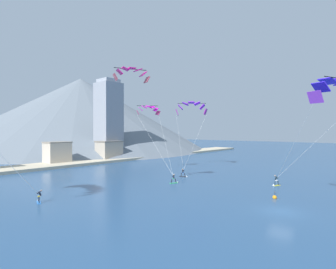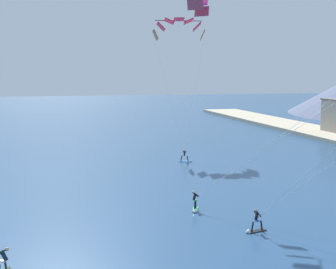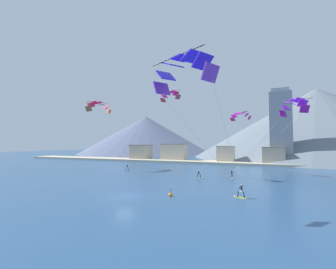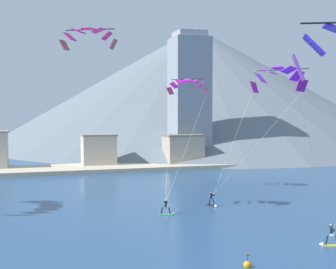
{
  "view_description": "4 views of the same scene",
  "coord_description": "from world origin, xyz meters",
  "px_view_note": "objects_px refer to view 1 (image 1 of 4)",
  "views": [
    {
      "loc": [
        -30.33,
        -9.62,
        9.03
      ],
      "look_at": [
        -1.17,
        15.66,
        8.53
      ],
      "focal_mm": 28.0,
      "sensor_mm": 36.0,
      "label": 1
    },
    {
      "loc": [
        40.28,
        8.08,
        11.18
      ],
      "look_at": [
        -1.96,
        18.52,
        5.49
      ],
      "focal_mm": 50.0,
      "sensor_mm": 36.0,
      "label": 2
    },
    {
      "loc": [
        17.2,
        -25.13,
        6.86
      ],
      "look_at": [
        -0.22,
        14.36,
        8.73
      ],
      "focal_mm": 24.0,
      "sensor_mm": 36.0,
      "label": 3
    },
    {
      "loc": [
        -8.83,
        -26.22,
        10.91
      ],
      "look_at": [
        2.39,
        11.47,
        8.69
      ],
      "focal_mm": 50.0,
      "sensor_mm": 36.0,
      "label": 4
    }
  ],
  "objects_px": {
    "kitesurfer_mid_center": "(39,198)",
    "kitesurfer_near_trail": "(275,182)",
    "parafoil_kite_near_lead": "(148,110)",
    "parafoil_kite_near_trail": "(336,88)",
    "kitesurfer_near_lead": "(175,180)",
    "parafoil_kite_distant_high_outer": "(132,73)",
    "parafoil_kite_far_left": "(191,107)",
    "kitesurfer_far_left": "(184,175)",
    "race_marker_buoy": "(275,197)"
  },
  "relations": [
    {
      "from": "race_marker_buoy",
      "to": "kitesurfer_mid_center",
      "type": "bearing_deg",
      "value": 134.35
    },
    {
      "from": "parafoil_kite_distant_high_outer",
      "to": "parafoil_kite_far_left",
      "type": "bearing_deg",
      "value": 15.01
    },
    {
      "from": "kitesurfer_mid_center",
      "to": "kitesurfer_near_trail",
      "type": "bearing_deg",
      "value": -32.67
    },
    {
      "from": "kitesurfer_far_left",
      "to": "parafoil_kite_distant_high_outer",
      "type": "height_order",
      "value": "parafoil_kite_distant_high_outer"
    },
    {
      "from": "parafoil_kite_far_left",
      "to": "kitesurfer_near_lead",
      "type": "bearing_deg",
      "value": -152.23
    },
    {
      "from": "kitesurfer_near_lead",
      "to": "parafoil_kite_distant_high_outer",
      "type": "bearing_deg",
      "value": 161.34
    },
    {
      "from": "kitesurfer_near_trail",
      "to": "kitesurfer_mid_center",
      "type": "relative_size",
      "value": 1.0
    },
    {
      "from": "parafoil_kite_near_lead",
      "to": "kitesurfer_mid_center",
      "type": "bearing_deg",
      "value": -163.9
    },
    {
      "from": "kitesurfer_mid_center",
      "to": "kitesurfer_far_left",
      "type": "distance_m",
      "value": 26.85
    },
    {
      "from": "parafoil_kite_far_left",
      "to": "parafoil_kite_distant_high_outer",
      "type": "bearing_deg",
      "value": -164.99
    },
    {
      "from": "kitesurfer_near_lead",
      "to": "kitesurfer_near_trail",
      "type": "xyz_separation_m",
      "value": [
        9.22,
        -13.96,
        0.07
      ]
    },
    {
      "from": "kitesurfer_near_lead",
      "to": "kitesurfer_far_left",
      "type": "xyz_separation_m",
      "value": [
        5.98,
        2.57,
        -0.01
      ]
    },
    {
      "from": "kitesurfer_near_lead",
      "to": "parafoil_kite_near_lead",
      "type": "distance_m",
      "value": 19.89
    },
    {
      "from": "parafoil_kite_near_trail",
      "to": "kitesurfer_near_trail",
      "type": "bearing_deg",
      "value": 63.82
    },
    {
      "from": "kitesurfer_far_left",
      "to": "parafoil_kite_near_lead",
      "type": "relative_size",
      "value": 0.12
    },
    {
      "from": "parafoil_kite_near_trail",
      "to": "parafoil_kite_far_left",
      "type": "height_order",
      "value": "parafoil_kite_far_left"
    },
    {
      "from": "kitesurfer_mid_center",
      "to": "kitesurfer_far_left",
      "type": "bearing_deg",
      "value": -5.74
    },
    {
      "from": "kitesurfer_near_lead",
      "to": "kitesurfer_near_trail",
      "type": "relative_size",
      "value": 0.99
    },
    {
      "from": "parafoil_kite_near_lead",
      "to": "parafoil_kite_distant_high_outer",
      "type": "height_order",
      "value": "parafoil_kite_distant_high_outer"
    },
    {
      "from": "parafoil_kite_far_left",
      "to": "parafoil_kite_distant_high_outer",
      "type": "distance_m",
      "value": 26.52
    },
    {
      "from": "kitesurfer_near_lead",
      "to": "parafoil_kite_near_trail",
      "type": "distance_m",
      "value": 27.37
    },
    {
      "from": "kitesurfer_near_trail",
      "to": "race_marker_buoy",
      "type": "bearing_deg",
      "value": -162.04
    },
    {
      "from": "kitesurfer_near_trail",
      "to": "parafoil_kite_distant_high_outer",
      "type": "relative_size",
      "value": 0.3
    },
    {
      "from": "kitesurfer_near_trail",
      "to": "kitesurfer_near_lead",
      "type": "bearing_deg",
      "value": 123.46
    },
    {
      "from": "kitesurfer_near_trail",
      "to": "parafoil_kite_near_lead",
      "type": "xyz_separation_m",
      "value": [
        -2.64,
        27.09,
        13.33
      ]
    },
    {
      "from": "kitesurfer_near_lead",
      "to": "parafoil_kite_near_lead",
      "type": "height_order",
      "value": "parafoil_kite_near_lead"
    },
    {
      "from": "parafoil_kite_near_lead",
      "to": "parafoil_kite_near_trail",
      "type": "bearing_deg",
      "value": -92.86
    },
    {
      "from": "parafoil_kite_near_lead",
      "to": "parafoil_kite_distant_high_outer",
      "type": "distance_m",
      "value": 18.21
    },
    {
      "from": "kitesurfer_near_trail",
      "to": "kitesurfer_far_left",
      "type": "relative_size",
      "value": 0.99
    },
    {
      "from": "kitesurfer_mid_center",
      "to": "parafoil_kite_distant_high_outer",
      "type": "distance_m",
      "value": 22.22
    },
    {
      "from": "kitesurfer_mid_center",
      "to": "parafoil_kite_near_lead",
      "type": "relative_size",
      "value": 0.12
    },
    {
      "from": "kitesurfer_mid_center",
      "to": "parafoil_kite_near_trail",
      "type": "height_order",
      "value": "parafoil_kite_near_trail"
    },
    {
      "from": "parafoil_kite_far_left",
      "to": "race_marker_buoy",
      "type": "bearing_deg",
      "value": -123.22
    },
    {
      "from": "parafoil_kite_near_trail",
      "to": "kitesurfer_mid_center",
      "type": "bearing_deg",
      "value": 132.1
    },
    {
      "from": "kitesurfer_near_lead",
      "to": "race_marker_buoy",
      "type": "bearing_deg",
      "value": -87.49
    },
    {
      "from": "kitesurfer_near_lead",
      "to": "race_marker_buoy",
      "type": "xyz_separation_m",
      "value": [
        0.73,
        -16.71,
        -0.32
      ]
    },
    {
      "from": "parafoil_kite_distant_high_outer",
      "to": "race_marker_buoy",
      "type": "distance_m",
      "value": 27.69
    },
    {
      "from": "parafoil_kite_near_trail",
      "to": "parafoil_kite_far_left",
      "type": "bearing_deg",
      "value": 68.06
    },
    {
      "from": "kitesurfer_near_trail",
      "to": "parafoil_kite_near_trail",
      "type": "height_order",
      "value": "parafoil_kite_near_trail"
    },
    {
      "from": "parafoil_kite_far_left",
      "to": "parafoil_kite_distant_high_outer",
      "type": "xyz_separation_m",
      "value": [
        -25.42,
        -6.82,
        3.21
      ]
    },
    {
      "from": "kitesurfer_near_trail",
      "to": "kitesurfer_mid_center",
      "type": "xyz_separation_m",
      "value": [
        -29.96,
        19.21,
        -0.06
      ]
    },
    {
      "from": "parafoil_kite_near_trail",
      "to": "parafoil_kite_distant_high_outer",
      "type": "distance_m",
      "value": 28.63
    },
    {
      "from": "parafoil_kite_near_trail",
      "to": "race_marker_buoy",
      "type": "bearing_deg",
      "value": 122.81
    },
    {
      "from": "parafoil_kite_far_left",
      "to": "race_marker_buoy",
      "type": "distance_m",
      "value": 34.54
    },
    {
      "from": "kitesurfer_near_lead",
      "to": "kitesurfer_near_trail",
      "type": "height_order",
      "value": "kitesurfer_near_trail"
    },
    {
      "from": "parafoil_kite_near_trail",
      "to": "parafoil_kite_far_left",
      "type": "relative_size",
      "value": 0.96
    },
    {
      "from": "kitesurfer_near_trail",
      "to": "kitesurfer_far_left",
      "type": "distance_m",
      "value": 16.84
    },
    {
      "from": "parafoil_kite_near_lead",
      "to": "parafoil_kite_distant_high_outer",
      "type": "relative_size",
      "value": 2.58
    },
    {
      "from": "kitesurfer_near_lead",
      "to": "parafoil_kite_near_trail",
      "type": "height_order",
      "value": "parafoil_kite_near_trail"
    },
    {
      "from": "kitesurfer_mid_center",
      "to": "parafoil_kite_near_trail",
      "type": "relative_size",
      "value": 0.12
    }
  ]
}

